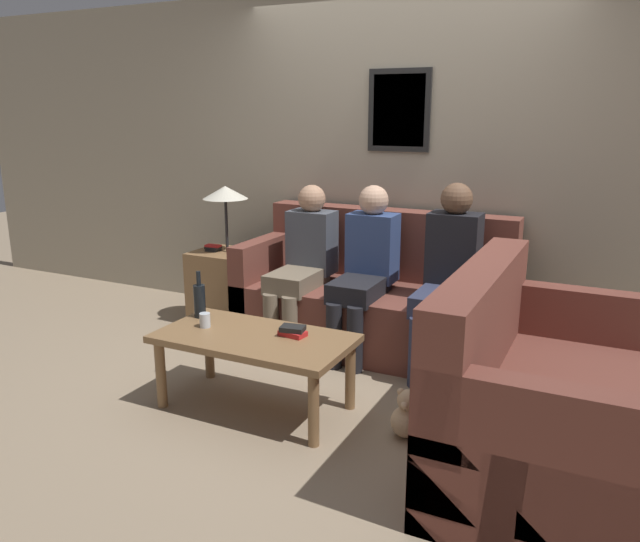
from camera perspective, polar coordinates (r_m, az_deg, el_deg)
ground_plane at (r=4.29m, az=2.34°, el=-8.91°), size 16.00×16.00×0.00m
wall_back at (r=4.86m, az=7.25°, el=9.67°), size 9.00×0.08×2.60m
couch_main at (r=4.63m, az=5.02°, el=-2.73°), size 1.92×0.87×0.98m
couch_side at (r=3.24m, az=18.86°, el=-11.30°), size 0.87×1.53×0.98m
coffee_table at (r=3.64m, az=-6.01°, el=-6.76°), size 1.12×0.59×0.45m
side_table_with_lamp at (r=5.15m, az=-8.83°, el=-0.62°), size 0.46×0.44×1.13m
wine_bottle at (r=3.94m, az=-10.96°, el=-2.60°), size 0.07×0.07×0.29m
drinking_glass at (r=3.77m, az=-10.47°, el=-4.44°), size 0.06×0.06×0.09m
book_stack at (r=3.58m, az=-2.51°, el=-5.51°), size 0.16×0.12×0.06m
person_left at (r=4.59m, az=-1.53°, el=1.08°), size 0.34×0.66×1.17m
person_middle at (r=4.38m, az=4.17°, el=0.57°), size 0.34×0.65×1.19m
person_right at (r=4.17m, az=11.61°, el=-0.09°), size 0.34×0.66×1.25m
teddy_bear at (r=3.45m, az=7.95°, el=-13.03°), size 0.17×0.17×0.27m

